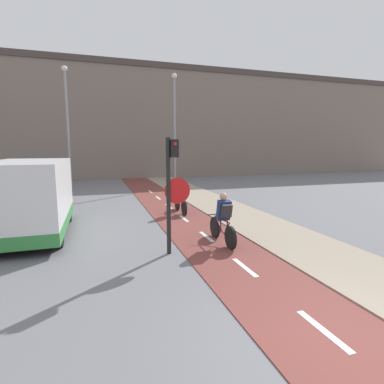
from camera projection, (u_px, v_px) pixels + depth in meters
ground_plane at (350, 353)px, 4.01m from camera, size 120.00×120.00×0.00m
bike_lane at (349, 352)px, 4.02m from camera, size 2.20×60.00×0.02m
building_row_background at (129, 123)px, 28.18m from camera, size 60.00×5.20×10.08m
traffic_light_pole at (172, 183)px, 7.54m from camera, size 0.67×0.25×2.98m
street_lamp_far at (67, 117)px, 18.70m from camera, size 0.36×0.36×7.69m
street_lamp_sidewalk at (175, 120)px, 20.59m from camera, size 0.36×0.36×7.69m
cyclist_near at (223, 220)px, 8.47m from camera, size 0.46×1.77×1.48m
cyclist_far at (181, 197)px, 12.49m from camera, size 0.46×1.72×1.46m
van at (30, 199)px, 9.27m from camera, size 2.12×4.69×2.33m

